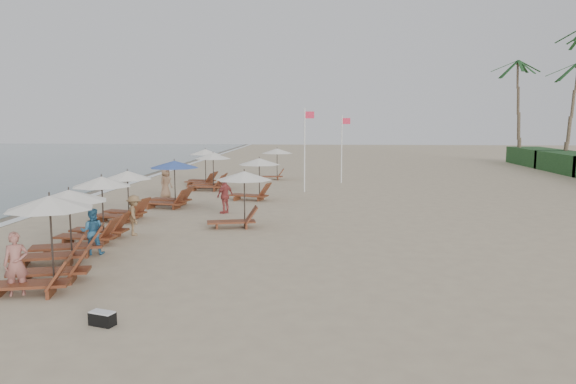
# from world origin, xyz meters

# --- Properties ---
(ground) EXTENTS (160.00, 160.00, 0.00)m
(ground) POSITION_xyz_m (0.00, 0.00, 0.00)
(ground) COLOR tan
(ground) RESTS_ON ground
(wet_sand_band) EXTENTS (3.20, 140.00, 0.01)m
(wet_sand_band) POSITION_xyz_m (-12.50, 10.00, 0.00)
(wet_sand_band) COLOR #6B5E4C
(wet_sand_band) RESTS_ON ground
(foam_line) EXTENTS (0.50, 140.00, 0.02)m
(foam_line) POSITION_xyz_m (-11.20, 10.00, 0.01)
(foam_line) COLOR white
(foam_line) RESTS_ON ground
(lounger_station_0) EXTENTS (2.62, 2.30, 2.38)m
(lounger_station_0) POSITION_xyz_m (-5.16, -2.82, 1.10)
(lounger_station_0) COLOR brown
(lounger_station_0) RESTS_ON ground
(lounger_station_1) EXTENTS (2.80, 2.65, 2.17)m
(lounger_station_1) POSITION_xyz_m (-6.00, -0.14, 1.01)
(lounger_station_1) COLOR brown
(lounger_station_1) RESTS_ON ground
(lounger_station_2) EXTENTS (2.54, 2.05, 2.29)m
(lounger_station_2) POSITION_xyz_m (-6.10, 2.56, 1.02)
(lounger_station_2) COLOR brown
(lounger_station_2) RESTS_ON ground
(lounger_station_3) EXTENTS (2.51, 2.31, 2.11)m
(lounger_station_3) POSITION_xyz_m (-6.65, 6.60, 1.02)
(lounger_station_3) COLOR brown
(lounger_station_3) RESTS_ON ground
(lounger_station_4) EXTENTS (2.79, 2.42, 2.28)m
(lounger_station_4) POSITION_xyz_m (-5.65, 10.23, 1.13)
(lounger_station_4) COLOR brown
(lounger_station_4) RESTS_ON ground
(lounger_station_5) EXTENTS (2.66, 2.23, 2.25)m
(lounger_station_5) POSITION_xyz_m (-5.15, 16.92, 1.06)
(lounger_station_5) COLOR brown
(lounger_station_5) RESTS_ON ground
(lounger_station_6) EXTENTS (2.41, 2.21, 2.35)m
(lounger_station_6) POSITION_xyz_m (-6.12, 19.40, 1.15)
(lounger_station_6) COLOR brown
(lounger_station_6) RESTS_ON ground
(inland_station_0) EXTENTS (2.67, 2.24, 2.22)m
(inland_station_0) POSITION_xyz_m (-1.46, 5.41, 1.41)
(inland_station_0) COLOR brown
(inland_station_0) RESTS_ON ground
(inland_station_1) EXTENTS (2.80, 2.24, 2.22)m
(inland_station_1) POSITION_xyz_m (-1.81, 12.83, 1.33)
(inland_station_1) COLOR brown
(inland_station_1) RESTS_ON ground
(inland_station_2) EXTENTS (2.55, 2.24, 2.22)m
(inland_station_2) POSITION_xyz_m (-1.66, 22.98, 1.47)
(inland_station_2) COLOR brown
(inland_station_2) RESTS_ON ground
(beachgoer_near) EXTENTS (0.67, 0.57, 1.56)m
(beachgoer_near) POSITION_xyz_m (-5.53, -3.38, 0.78)
(beachgoer_near) COLOR #9E6156
(beachgoer_near) RESTS_ON ground
(beachgoer_mid_a) EXTENTS (0.83, 0.72, 1.48)m
(beachgoer_mid_a) POSITION_xyz_m (-5.41, 0.68, 0.74)
(beachgoer_mid_a) COLOR teal
(beachgoer_mid_a) RESTS_ON ground
(beachgoer_mid_b) EXTENTS (0.90, 1.11, 1.50)m
(beachgoer_mid_b) POSITION_xyz_m (-5.10, 3.62, 0.75)
(beachgoer_mid_b) COLOR olive
(beachgoer_mid_b) RESTS_ON ground
(beachgoer_far_a) EXTENTS (0.86, 1.05, 1.67)m
(beachgoer_far_a) POSITION_xyz_m (-2.61, 8.52, 0.83)
(beachgoer_far_a) COLOR #BB4E4B
(beachgoer_far_a) RESTS_ON ground
(beachgoer_far_b) EXTENTS (0.82, 0.95, 1.66)m
(beachgoer_far_b) POSITION_xyz_m (-6.76, 13.22, 0.83)
(beachgoer_far_b) COLOR #A07656
(beachgoer_far_b) RESTS_ON ground
(duffel_bag) EXTENTS (0.59, 0.42, 0.30)m
(duffel_bag) POSITION_xyz_m (-2.66, -5.17, 0.15)
(duffel_bag) COLOR black
(duffel_bag) RESTS_ON ground
(flag_pole_near) EXTENTS (0.60, 0.08, 4.94)m
(flag_pole_near) POSITION_xyz_m (0.76, 16.28, 2.72)
(flag_pole_near) COLOR silver
(flag_pole_near) RESTS_ON ground
(flag_pole_far) EXTENTS (0.60, 0.08, 4.58)m
(flag_pole_far) POSITION_xyz_m (3.09, 21.17, 2.54)
(flag_pole_far) COLOR silver
(flag_pole_far) RESTS_ON ground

